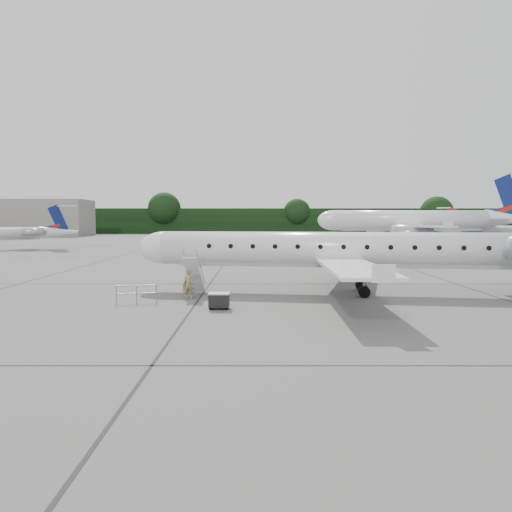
# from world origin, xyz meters

# --- Properties ---
(ground) EXTENTS (320.00, 320.00, 0.00)m
(ground) POSITION_xyz_m (0.00, 0.00, 0.00)
(ground) COLOR #5D5D5A
(ground) RESTS_ON ground
(treeline) EXTENTS (260.00, 4.00, 8.00)m
(treeline) POSITION_xyz_m (0.00, 130.00, 4.00)
(treeline) COLOR black
(treeline) RESTS_ON ground
(terminal_building) EXTENTS (40.00, 14.00, 10.00)m
(terminal_building) POSITION_xyz_m (-70.00, 110.00, 5.00)
(terminal_building) COLOR gray
(terminal_building) RESTS_ON ground
(main_regional_jet) EXTENTS (33.09, 25.84, 7.78)m
(main_regional_jet) POSITION_xyz_m (2.55, 2.70, 3.89)
(main_regional_jet) COLOR silver
(main_regional_jet) RESTS_ON ground
(airstair) EXTENTS (1.15, 2.35, 2.44)m
(airstair) POSITION_xyz_m (-6.91, 1.74, 1.22)
(airstair) COLOR silver
(airstair) RESTS_ON ground
(passenger) EXTENTS (0.66, 0.44, 1.78)m
(passenger) POSITION_xyz_m (-7.09, 0.47, 0.89)
(passenger) COLOR olive
(passenger) RESTS_ON ground
(safety_railing) EXTENTS (2.17, 0.54, 1.00)m
(safety_railing) POSITION_xyz_m (-9.82, -1.02, 0.50)
(safety_railing) COLOR gray
(safety_railing) RESTS_ON ground
(baggage_cart) EXTENTS (1.07, 0.87, 0.91)m
(baggage_cart) POSITION_xyz_m (-5.05, -2.82, 0.45)
(baggage_cart) COLOR black
(baggage_cart) RESTS_ON ground
(bg_narrowbody) EXTENTS (35.55, 26.43, 12.33)m
(bg_narrowbody) POSITION_xyz_m (23.56, 57.69, 6.17)
(bg_narrowbody) COLOR silver
(bg_narrowbody) RESTS_ON ground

